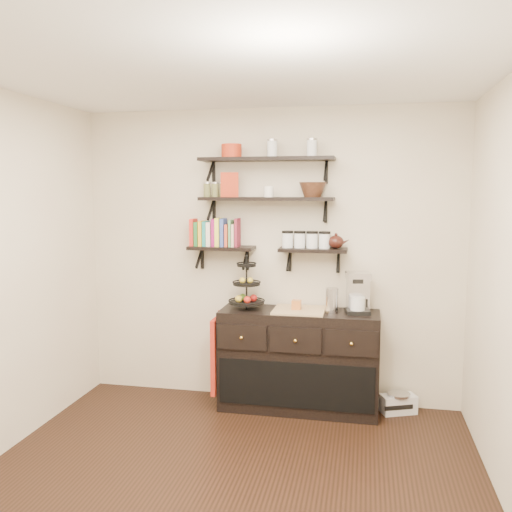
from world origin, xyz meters
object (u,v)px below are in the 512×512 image
(fruit_stand, at_px, (247,291))
(sideboard, at_px, (299,360))
(coffee_maker, at_px, (358,293))
(radio, at_px, (398,403))

(fruit_stand, bearing_deg, sideboard, -0.38)
(fruit_stand, bearing_deg, coffee_maker, 1.26)
(coffee_maker, bearing_deg, sideboard, 171.04)
(radio, bearing_deg, sideboard, 162.93)
(sideboard, xyz_separation_m, coffee_maker, (0.51, 0.02, 0.62))
(fruit_stand, relative_size, coffee_maker, 1.29)
(sideboard, relative_size, coffee_maker, 3.85)
(fruit_stand, xyz_separation_m, radio, (1.35, 0.08, -0.97))
(coffee_maker, height_order, radio, coffee_maker)
(fruit_stand, relative_size, radio, 1.39)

